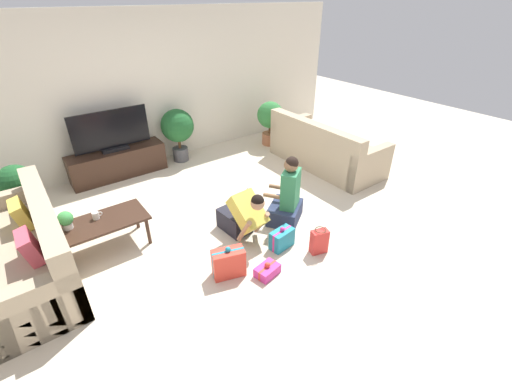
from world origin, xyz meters
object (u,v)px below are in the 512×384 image
sofa_right (324,150)px  gift_box_b (267,270)px  person_sitting (287,199)px  gift_bag_a (319,241)px  tv_console (118,163)px  coffee_table (100,225)px  person_kneeling (243,215)px  tv (111,133)px  dog (246,202)px  sofa_left (23,256)px  gift_box_c (229,263)px  gift_box_a (282,239)px  tabletop_plant (66,220)px  mug (96,215)px  potted_plant_back_right (178,128)px  potted_plant_corner_left (17,185)px  potted_plant_corner_right (270,118)px

sofa_right → gift_box_b: size_ratio=6.83×
person_sitting → gift_bag_a: person_sitting is taller
tv_console → person_sitting: size_ratio=1.61×
coffee_table → person_kneeling: person_kneeling is taller
tv → gift_bag_a: (1.30, -3.51, -0.62)m
person_sitting → dog: person_sitting is taller
sofa_left → gift_box_c: 2.24m
gift_box_a → gift_box_b: 0.53m
tv → gift_box_c: size_ratio=3.11×
coffee_table → tabletop_plant: (-0.32, 0.08, 0.17)m
coffee_table → person_sitting: size_ratio=1.11×
person_kneeling → gift_box_b: bearing=-108.7°
mug → tabletop_plant: tabletop_plant is taller
potted_plant_back_right → tabletop_plant: bearing=-141.8°
dog → sofa_left: bearing=-148.5°
coffee_table → gift_box_a: size_ratio=3.29×
gift_box_c → tv_console: bearing=93.7°
potted_plant_corner_left → potted_plant_corner_right: bearing=0.7°
dog → person_sitting: bearing=0.5°
potted_plant_corner_left → gift_box_c: (1.67, -2.70, -0.34)m
sofa_right → tv_console: size_ratio=1.33×
coffee_table → tabletop_plant: size_ratio=4.86×
person_kneeling → tv: bearing=101.1°
potted_plant_back_right → gift_box_c: 3.30m
sofa_left → tv_console: 2.48m
potted_plant_corner_left → person_sitting: 3.69m
coffee_table → tv_console: size_ratio=0.69×
potted_plant_corner_left → gift_box_c: 3.19m
potted_plant_corner_left → person_sitting: size_ratio=0.82×
tv → gift_box_c: 3.25m
tv_console → person_kneeling: bearing=-74.5°
potted_plant_corner_left → sofa_left: bearing=-96.0°
sofa_left → gift_box_c: size_ratio=5.28×
dog → coffee_table: bearing=-152.8°
sofa_left → mug: bearing=95.5°
gift_bag_a → gift_box_c: bearing=163.4°
gift_box_a → mug: mug is taller
potted_plant_corner_left → gift_box_c: potted_plant_corner_left is taller
coffee_table → mug: (-0.01, 0.09, 0.09)m
sofa_left → person_sitting: size_ratio=2.15×
coffee_table → gift_box_a: 2.20m
potted_plant_corner_left → mug: (0.67, -1.32, -0.05)m
potted_plant_back_right → tabletop_plant: potted_plant_back_right is taller
gift_box_b → mug: mug is taller
potted_plant_corner_right → gift_bag_a: 3.54m
coffee_table → gift_bag_a: coffee_table is taller
person_sitting → dog: 0.58m
person_kneeling → mug: bearing=145.7°
person_sitting → gift_box_c: bearing=-14.8°
potted_plant_back_right → gift_box_a: bearing=-92.5°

